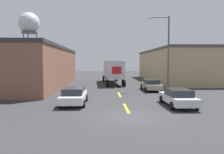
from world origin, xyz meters
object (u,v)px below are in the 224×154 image
at_px(semi_truck, 112,70).
at_px(parked_car_right_near, 178,97).
at_px(parked_car_right_mid, 151,85).
at_px(water_tower, 29,24).
at_px(street_lamp, 166,48).
at_px(parked_car_left_near, 74,96).

bearing_deg(semi_truck, parked_car_right_near, -80.43).
relative_size(semi_truck, parked_car_right_mid, 2.66).
xyz_separation_m(parked_car_right_near, water_tower, (-25.51, 41.69, 13.07)).
relative_size(parked_car_right_mid, water_tower, 0.29).
distance_m(water_tower, street_lamp, 42.52).
bearing_deg(semi_truck, water_tower, 130.74).
xyz_separation_m(semi_truck, street_lamp, (6.47, -9.54, 3.09)).
relative_size(water_tower, street_lamp, 1.78).
bearing_deg(parked_car_right_near, street_lamp, 79.25).
distance_m(parked_car_left_near, street_lamp, 14.74).
bearing_deg(semi_truck, parked_car_right_mid, -68.71).
distance_m(parked_car_right_mid, parked_car_left_near, 12.32).
distance_m(semi_truck, parked_car_right_mid, 10.98).
relative_size(parked_car_left_near, water_tower, 0.29).
height_order(semi_truck, parked_car_left_near, semi_truck).
distance_m(semi_truck, parked_car_left_near, 19.23).
distance_m(parked_car_left_near, water_tower, 45.83).
distance_m(parked_car_right_mid, parked_car_right_near, 10.00).
height_order(parked_car_right_mid, parked_car_right_near, same).
height_order(semi_truck, parked_car_right_mid, semi_truck).
distance_m(semi_truck, parked_car_right_near, 20.45).
relative_size(parked_car_right_near, water_tower, 0.29).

